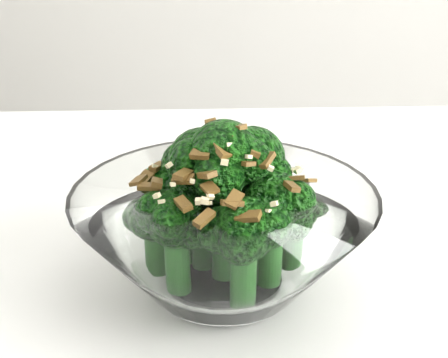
% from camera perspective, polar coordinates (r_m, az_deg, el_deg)
% --- Properties ---
extents(table, '(1.40, 1.16, 0.75)m').
position_cam_1_polar(table, '(0.61, 19.51, -11.25)').
color(table, white).
rests_on(table, ground).
extents(broccoli_dish, '(0.22, 0.22, 0.14)m').
position_cam_1_polar(broccoli_dish, '(0.46, -0.00, -4.57)').
color(broccoli_dish, white).
rests_on(broccoli_dish, table).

